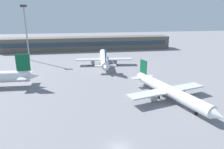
# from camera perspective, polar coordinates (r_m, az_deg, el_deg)

# --- Properties ---
(ground_plane) EXTENTS (400.00, 400.00, 0.00)m
(ground_plane) POSITION_cam_1_polar(r_m,az_deg,el_deg) (78.68, -3.76, -2.28)
(ground_plane) COLOR gray
(terminal_building) EXTENTS (116.63, 12.13, 9.00)m
(terminal_building) POSITION_cam_1_polar(r_m,az_deg,el_deg) (148.85, -6.78, 8.47)
(terminal_building) COLOR #5B564C
(terminal_building) RESTS_ON ground_plane
(airplane_near) EXTENTS (26.39, 37.16, 9.34)m
(airplane_near) POSITION_cam_1_polar(r_m,az_deg,el_deg) (64.90, 15.52, -4.41)
(airplane_near) COLOR silver
(airplane_near) RESTS_ON ground_plane
(airplane_far) EXTENTS (28.44, 40.65, 10.04)m
(airplane_far) POSITION_cam_1_polar(r_m,az_deg,el_deg) (106.28, -2.23, 4.48)
(airplane_far) COLOR white
(airplane_far) RESTS_ON ground_plane
(floodlight_tower_west) EXTENTS (3.20, 0.80, 29.37)m
(floodlight_tower_west) POSITION_cam_1_polar(r_m,az_deg,el_deg) (122.62, -22.54, 11.37)
(floodlight_tower_west) COLOR gray
(floodlight_tower_west) RESTS_ON ground_plane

